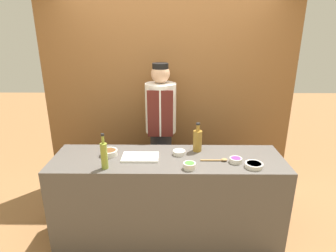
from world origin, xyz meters
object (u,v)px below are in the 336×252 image
sauce_bowl_orange (179,152)px  sauce_bowl_brown (109,152)px  bottle_vinegar (197,140)px  cutting_board (140,157)px  sauce_bowl_white (254,165)px  sauce_bowl_purple (236,160)px  bottle_oil (104,155)px  wooden_spoon (218,160)px  chef_center (161,130)px  sauce_bowl_green (189,166)px

sauce_bowl_orange → sauce_bowl_brown: bearing=-178.0°
bottle_vinegar → cutting_board: bearing=-162.5°
sauce_bowl_white → bottle_vinegar: bearing=143.1°
sauce_bowl_purple → sauce_bowl_brown: bearing=173.2°
bottle_oil → wooden_spoon: 1.04m
sauce_bowl_purple → chef_center: 1.06m
sauce_bowl_green → chef_center: 0.94m
bottle_oil → wooden_spoon: bottle_oil is taller
bottle_oil → chef_center: size_ratio=0.19×
sauce_bowl_green → wooden_spoon: sauce_bowl_green is taller
sauce_bowl_purple → sauce_bowl_green: 0.46m
sauce_bowl_purple → bottle_oil: (-1.19, -0.12, 0.10)m
sauce_bowl_green → sauce_bowl_orange: 0.31m
wooden_spoon → chef_center: bearing=126.9°
cutting_board → chef_center: size_ratio=0.20×
sauce_bowl_white → chef_center: chef_center is taller
sauce_bowl_green → cutting_board: (-0.46, 0.21, -0.02)m
sauce_bowl_white → bottle_oil: bearing=-178.7°
sauce_bowl_brown → cutting_board: (0.31, -0.06, -0.02)m
sauce_bowl_green → bottle_oil: 0.76m
sauce_bowl_green → sauce_bowl_white: (0.58, 0.03, -0.01)m
cutting_board → wooden_spoon: bearing=-4.5°
sauce_bowl_orange → chef_center: size_ratio=0.07×
wooden_spoon → sauce_bowl_white: bearing=-22.0°
sauce_bowl_green → bottle_vinegar: bearing=75.2°
sauce_bowl_brown → chef_center: 0.79m
bottle_oil → sauce_bowl_orange: bearing=23.7°
sauce_bowl_white → cutting_board: bearing=170.1°
sauce_bowl_brown → bottle_vinegar: bottle_vinegar is taller
sauce_bowl_orange → sauce_bowl_brown: 0.69m
sauce_bowl_orange → bottle_oil: (-0.67, -0.29, 0.10)m
sauce_bowl_purple → wooden_spoon: sauce_bowl_purple is taller
sauce_bowl_orange → wooden_spoon: (0.36, -0.14, -0.01)m
sauce_bowl_orange → sauce_bowl_white: sauce_bowl_orange is taller
sauce_bowl_brown → bottle_oil: bearing=-86.1°
sauce_bowl_purple → sauce_bowl_brown: 1.21m
wooden_spoon → cutting_board: bearing=175.5°
sauce_bowl_green → sauce_bowl_brown: 0.82m
sauce_bowl_orange → wooden_spoon: bearing=-21.4°
sauce_bowl_green → bottle_vinegar: bottle_vinegar is taller
sauce_bowl_white → bottle_vinegar: (-0.48, 0.36, 0.09)m
chef_center → sauce_bowl_green: bearing=-72.6°
sauce_bowl_orange → bottle_oil: 0.74m
sauce_bowl_brown → bottle_oil: bottle_oil is taller
bottle_oil → sauce_bowl_brown: bearing=93.9°
bottle_vinegar → wooden_spoon: 0.31m
sauce_bowl_green → wooden_spoon: 0.32m
sauce_bowl_white → bottle_vinegar: size_ratio=0.53×
cutting_board → wooden_spoon: wooden_spoon is taller
cutting_board → chef_center: 0.71m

